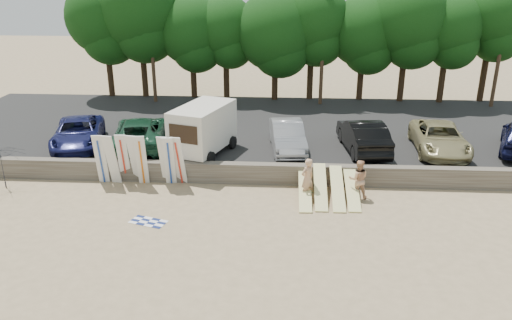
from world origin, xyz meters
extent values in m
plane|color=tan|center=(0.00, 0.00, 0.00)|extent=(120.00, 120.00, 0.00)
cube|color=#6B6356|center=(0.00, 3.00, 0.50)|extent=(44.00, 0.50, 1.00)
cube|color=#282828|center=(0.00, 10.50, 0.35)|extent=(44.00, 14.50, 0.70)
cylinder|color=#382616|center=(-13.78, 17.60, 2.68)|extent=(0.44, 0.44, 3.96)
sphere|color=#164A15|center=(-13.78, 17.60, 6.55)|extent=(5.58, 5.58, 5.58)
cylinder|color=#382616|center=(-11.15, 17.60, 2.88)|extent=(0.44, 0.44, 4.35)
sphere|color=#164A15|center=(-11.15, 17.60, 7.13)|extent=(6.38, 6.38, 6.38)
cylinder|color=#382616|center=(-7.42, 17.60, 2.37)|extent=(0.44, 0.44, 3.35)
sphere|color=#164A15|center=(-7.42, 17.60, 5.65)|extent=(5.11, 5.11, 5.11)
cylinder|color=#382616|center=(-4.94, 17.60, 2.43)|extent=(0.44, 0.44, 3.45)
sphere|color=#164A15|center=(-4.94, 17.60, 5.80)|extent=(4.58, 4.58, 4.58)
cylinder|color=#382616|center=(-1.31, 17.19, 2.37)|extent=(0.44, 0.44, 3.34)
sphere|color=#164A15|center=(-1.31, 17.19, 5.64)|extent=(5.69, 5.69, 5.69)
cylinder|color=#382616|center=(1.29, 17.60, 2.63)|extent=(0.44, 0.44, 3.86)
sphere|color=#164A15|center=(1.29, 17.60, 6.40)|extent=(5.21, 5.21, 5.21)
cylinder|color=#382616|center=(4.98, 17.60, 2.36)|extent=(0.44, 0.44, 3.33)
sphere|color=#164A15|center=(4.98, 17.60, 5.61)|extent=(5.03, 5.03, 5.03)
cylinder|color=#382616|center=(7.90, 17.26, 2.67)|extent=(0.44, 0.44, 3.95)
sphere|color=#164A15|center=(7.90, 17.26, 6.53)|extent=(5.62, 5.62, 5.62)
cylinder|color=#382616|center=(10.72, 17.11, 2.52)|extent=(0.44, 0.44, 3.63)
sphere|color=#164A15|center=(10.72, 17.11, 6.07)|extent=(4.54, 4.54, 4.54)
cylinder|color=#382616|center=(13.77, 17.60, 2.75)|extent=(0.44, 0.44, 4.11)
sphere|color=#164A15|center=(13.77, 17.60, 6.77)|extent=(4.74, 4.74, 4.74)
cylinder|color=#473321|center=(-10.00, 16.00, 5.20)|extent=(0.26, 0.26, 9.00)
cylinder|color=#473321|center=(2.00, 16.00, 5.20)|extent=(0.26, 0.26, 9.00)
cylinder|color=#473321|center=(14.00, 16.00, 5.20)|extent=(0.26, 0.26, 9.00)
cube|color=beige|center=(-4.67, 5.09, 2.16)|extent=(3.17, 4.45, 2.21)
cube|color=black|center=(-5.31, 3.16, 2.36)|extent=(1.44, 0.51, 0.90)
cylinder|color=black|center=(-6.09, 4.18, 1.03)|extent=(0.40, 0.69, 0.66)
cylinder|color=black|center=(-4.08, 3.52, 1.03)|extent=(0.40, 0.69, 0.66)
cylinder|color=black|center=(-5.27, 6.66, 1.03)|extent=(0.40, 0.69, 0.66)
cylinder|color=black|center=(-3.26, 5.99, 1.03)|extent=(0.40, 0.69, 0.66)
imported|color=#15184B|center=(-11.66, 5.90, 1.44)|extent=(3.79, 5.80, 1.48)
imported|color=#17402A|center=(-8.28, 5.99, 1.50)|extent=(3.64, 6.15, 1.60)
imported|color=gray|center=(-0.34, 5.93, 1.47)|extent=(2.13, 4.81, 1.53)
imported|color=black|center=(3.63, 6.03, 1.55)|extent=(2.38, 5.32, 1.70)
imported|color=#988F61|center=(7.62, 6.14, 1.45)|extent=(2.82, 5.51, 1.49)
cube|color=silver|center=(-9.18, 2.43, 1.28)|extent=(0.57, 0.67, 2.55)
cube|color=silver|center=(-8.63, 2.38, 1.27)|extent=(0.59, 0.70, 2.55)
cube|color=silver|center=(-8.15, 2.62, 1.27)|extent=(0.56, 0.70, 2.54)
cube|color=silver|center=(-7.55, 2.53, 1.27)|extent=(0.60, 0.75, 2.54)
cube|color=silver|center=(-7.21, 2.41, 1.28)|extent=(0.57, 0.66, 2.55)
cube|color=silver|center=(-6.11, 2.51, 1.27)|extent=(0.55, 0.74, 2.53)
cube|color=silver|center=(-5.88, 2.42, 1.26)|extent=(0.58, 0.79, 2.52)
cube|color=silver|center=(-5.44, 2.49, 1.26)|extent=(0.61, 0.81, 2.53)
cube|color=#E7E292|center=(0.49, 1.31, 0.40)|extent=(0.56, 2.92, 0.81)
cube|color=#E7E292|center=(1.17, 1.39, 0.59)|extent=(0.56, 2.81, 1.18)
cube|color=#E7E292|center=(1.93, 1.37, 0.54)|extent=(0.56, 2.85, 1.08)
cube|color=#E7E292|center=(2.59, 1.46, 0.49)|extent=(0.56, 2.88, 0.98)
imported|color=tan|center=(0.57, 1.41, 0.95)|extent=(0.83, 0.80, 1.91)
imported|color=tan|center=(2.86, 1.59, 0.91)|extent=(0.88, 0.69, 1.82)
cube|color=#24874D|center=(0.64, 2.04, 0.16)|extent=(0.40, 0.33, 0.32)
cube|color=orange|center=(2.67, 2.40, 0.11)|extent=(0.34, 0.29, 0.22)
plane|color=white|center=(-5.99, -1.30, 0.01)|extent=(1.89, 1.89, 0.00)
imported|color=#212229|center=(-13.58, 1.68, 1.00)|extent=(2.70, 2.67, 2.00)
camera|label=1|loc=(-0.45, -19.21, 9.62)|focal=35.00mm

